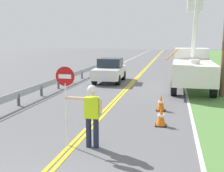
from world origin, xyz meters
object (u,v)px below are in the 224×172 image
(flagger_worker, at_px, (92,112))
(traffic_cone_lead, at_px, (161,117))
(stop_sign_paddle, at_px, (65,88))
(utility_bucket_truck, at_px, (192,66))
(oncoming_sedan_nearest, at_px, (110,70))
(traffic_cone_mid, at_px, (161,103))

(flagger_worker, distance_m, traffic_cone_lead, 3.13)
(stop_sign_paddle, relative_size, utility_bucket_truck, 0.34)
(oncoming_sedan_nearest, height_order, traffic_cone_mid, oncoming_sedan_nearest)
(traffic_cone_mid, bearing_deg, stop_sign_paddle, -118.72)
(traffic_cone_lead, bearing_deg, utility_bucket_truck, 79.35)
(oncoming_sedan_nearest, bearing_deg, traffic_cone_mid, -61.58)
(stop_sign_paddle, relative_size, oncoming_sedan_nearest, 0.56)
(traffic_cone_mid, bearing_deg, traffic_cone_lead, -87.24)
(stop_sign_paddle, bearing_deg, oncoming_sedan_nearest, 97.08)
(stop_sign_paddle, relative_size, traffic_cone_lead, 3.33)
(oncoming_sedan_nearest, xyz_separation_m, traffic_cone_mid, (4.01, -7.41, -0.50))
(utility_bucket_truck, relative_size, traffic_cone_lead, 9.79)
(flagger_worker, xyz_separation_m, stop_sign_paddle, (-0.77, -0.02, 0.66))
(oncoming_sedan_nearest, distance_m, traffic_cone_lead, 10.43)
(stop_sign_paddle, distance_m, oncoming_sedan_nearest, 12.13)
(stop_sign_paddle, xyz_separation_m, oncoming_sedan_nearest, (-1.49, 12.01, -0.88))
(utility_bucket_truck, xyz_separation_m, traffic_cone_mid, (-1.63, -5.94, -1.08))
(flagger_worker, distance_m, traffic_cone_mid, 4.96)
(stop_sign_paddle, bearing_deg, traffic_cone_mid, 61.28)
(traffic_cone_lead, xyz_separation_m, traffic_cone_mid, (-0.10, 2.16, 0.00))
(oncoming_sedan_nearest, bearing_deg, flagger_worker, -79.33)
(traffic_cone_mid, bearing_deg, oncoming_sedan_nearest, 118.42)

